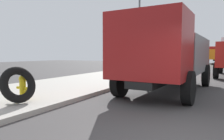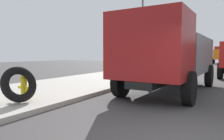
{
  "view_description": "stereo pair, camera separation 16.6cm",
  "coord_description": "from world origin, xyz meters",
  "px_view_note": "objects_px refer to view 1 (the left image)",
  "views": [
    {
      "loc": [
        -3.75,
        -0.44,
        1.63
      ],
      "look_at": [
        1.9,
        2.63,
        1.15
      ],
      "focal_mm": 33.64,
      "sensor_mm": 36.0,
      "label": 1
    },
    {
      "loc": [
        -3.67,
        -0.58,
        1.63
      ],
      "look_at": [
        1.9,
        2.63,
        1.15
      ],
      "focal_mm": 33.64,
      "sensor_mm": 36.0,
      "label": 2
    }
  ],
  "objects_px": {
    "fire_hydrant": "(23,87)",
    "street_light_pole": "(139,32)",
    "dump_truck_gray": "(168,55)",
    "loose_tire": "(18,85)",
    "dump_truck_orange": "(216,54)"
  },
  "relations": [
    {
      "from": "loose_tire",
      "to": "dump_truck_gray",
      "type": "xyz_separation_m",
      "value": [
        5.03,
        -3.27,
        0.89
      ]
    },
    {
      "from": "fire_hydrant",
      "to": "street_light_pole",
      "type": "bearing_deg",
      "value": -3.12
    },
    {
      "from": "loose_tire",
      "to": "street_light_pole",
      "type": "xyz_separation_m",
      "value": [
        9.31,
        -0.26,
        2.38
      ]
    },
    {
      "from": "loose_tire",
      "to": "street_light_pole",
      "type": "relative_size",
      "value": 0.19
    },
    {
      "from": "loose_tire",
      "to": "street_light_pole",
      "type": "distance_m",
      "value": 9.62
    },
    {
      "from": "loose_tire",
      "to": "street_light_pole",
      "type": "height_order",
      "value": "street_light_pole"
    },
    {
      "from": "loose_tire",
      "to": "dump_truck_gray",
      "type": "relative_size",
      "value": 0.16
    },
    {
      "from": "dump_truck_orange",
      "to": "street_light_pole",
      "type": "distance_m",
      "value": 26.8
    },
    {
      "from": "dump_truck_gray",
      "to": "street_light_pole",
      "type": "distance_m",
      "value": 5.44
    },
    {
      "from": "dump_truck_orange",
      "to": "fire_hydrant",
      "type": "bearing_deg",
      "value": 173.11
    },
    {
      "from": "dump_truck_gray",
      "to": "street_light_pole",
      "type": "height_order",
      "value": "street_light_pole"
    },
    {
      "from": "loose_tire",
      "to": "fire_hydrant",
      "type": "bearing_deg",
      "value": 34.16
    },
    {
      "from": "loose_tire",
      "to": "dump_truck_orange",
      "type": "height_order",
      "value": "dump_truck_orange"
    },
    {
      "from": "fire_hydrant",
      "to": "dump_truck_orange",
      "type": "xyz_separation_m",
      "value": [
        35.46,
        -4.29,
        1.03
      ]
    },
    {
      "from": "dump_truck_orange",
      "to": "street_light_pole",
      "type": "bearing_deg",
      "value": 171.84
    }
  ]
}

